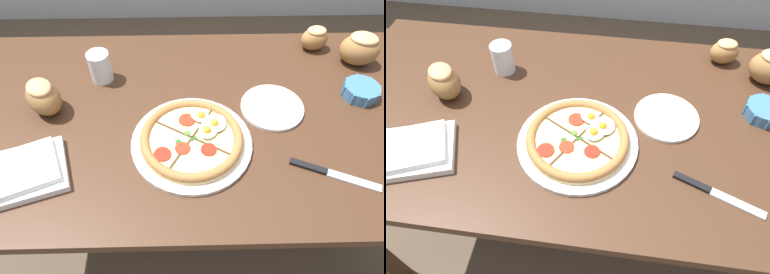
# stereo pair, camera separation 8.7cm
# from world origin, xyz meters

# --- Properties ---
(ground_plane) EXTENTS (12.00, 12.00, 0.00)m
(ground_plane) POSITION_xyz_m (0.00, 0.00, 0.00)
(ground_plane) COLOR brown
(dining_table) EXTENTS (1.47, 0.75, 0.72)m
(dining_table) POSITION_xyz_m (0.00, 0.00, 0.62)
(dining_table) COLOR #422819
(dining_table) RESTS_ON ground_plane
(pizza) EXTENTS (0.31, 0.31, 0.05)m
(pizza) POSITION_xyz_m (0.00, -0.10, 0.74)
(pizza) COLOR white
(pizza) RESTS_ON dining_table
(ramekin_bowl) EXTENTS (0.11, 0.11, 0.04)m
(ramekin_bowl) POSITION_xyz_m (0.49, 0.07, 0.74)
(ramekin_bowl) COLOR teal
(ramekin_bowl) RESTS_ON dining_table
(napkin_folded) EXTENTS (0.23, 0.21, 0.04)m
(napkin_folded) POSITION_xyz_m (-0.40, -0.19, 0.74)
(napkin_folded) COLOR white
(napkin_folded) RESTS_ON dining_table
(bread_piece_near) EXTENTS (0.13, 0.11, 0.11)m
(bread_piece_near) POSITION_xyz_m (0.53, 0.21, 0.78)
(bread_piece_near) COLOR #A3703D
(bread_piece_near) RESTS_ON dining_table
(bread_piece_mid) EXTENTS (0.14, 0.14, 0.10)m
(bread_piece_mid) POSITION_xyz_m (-0.40, 0.03, 0.77)
(bread_piece_mid) COLOR olive
(bread_piece_mid) RESTS_ON dining_table
(bread_piece_far) EXTENTS (0.10, 0.08, 0.08)m
(bread_piece_far) POSITION_xyz_m (0.41, 0.29, 0.76)
(bread_piece_far) COLOR #A3703D
(bread_piece_far) RESTS_ON dining_table
(knife_main) EXTENTS (0.21, 0.10, 0.01)m
(knife_main) POSITION_xyz_m (0.34, -0.21, 0.72)
(knife_main) COLOR silver
(knife_main) RESTS_ON dining_table
(water_glass) EXTENTS (0.06, 0.06, 0.09)m
(water_glass) POSITION_xyz_m (-0.27, 0.15, 0.76)
(water_glass) COLOR white
(water_glass) RESTS_ON dining_table
(side_saucer) EXTENTS (0.18, 0.18, 0.01)m
(side_saucer) POSITION_xyz_m (0.23, 0.02, 0.73)
(side_saucer) COLOR white
(side_saucer) RESTS_ON dining_table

